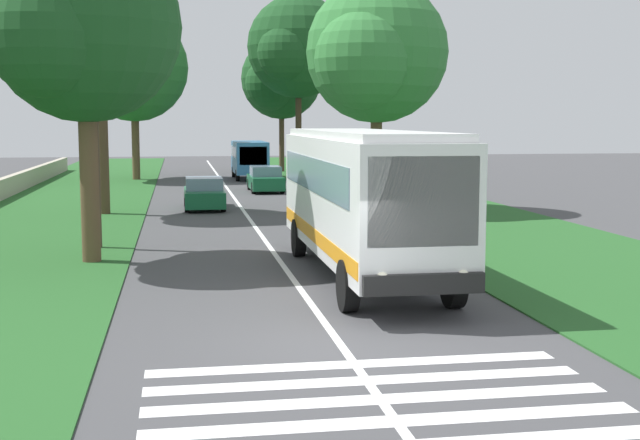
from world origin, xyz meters
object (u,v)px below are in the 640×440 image
(coach_bus, at_px, (362,193))
(roadside_tree_right_1, at_px, (279,81))
(trailing_car_0, at_px, (204,194))
(trailing_minibus_0, at_px, (249,156))
(roadside_tree_left_0, at_px, (96,15))
(roadside_tree_left_1, at_px, (130,71))
(roadside_tree_right_2, at_px, (296,49))
(trailing_car_1, at_px, (265,180))
(utility_pole, at_px, (95,123))
(roadside_tree_left_2, at_px, (80,32))
(roadside_tree_right_0, at_px, (373,55))

(coach_bus, xyz_separation_m, roadside_tree_right_1, (44.20, -3.12, 4.76))
(trailing_car_0, height_order, roadside_tree_right_1, roadside_tree_right_1)
(trailing_minibus_0, bearing_deg, trailing_car_0, 169.21)
(trailing_car_0, height_order, roadside_tree_left_0, roadside_tree_left_0)
(roadside_tree_left_0, height_order, roadside_tree_left_1, roadside_tree_left_0)
(trailing_minibus_0, distance_m, roadside_tree_right_2, 7.79)
(trailing_car_1, distance_m, roadside_tree_left_0, 15.16)
(roadside_tree_left_0, bearing_deg, roadside_tree_right_2, -29.33)
(roadside_tree_right_2, height_order, utility_pole, roadside_tree_right_2)
(utility_pole, bearing_deg, roadside_tree_left_2, 178.54)
(coach_bus, bearing_deg, roadside_tree_right_0, -13.88)
(trailing_car_1, xyz_separation_m, roadside_tree_left_2, (-22.81, 7.37, 5.73))
(roadside_tree_right_1, xyz_separation_m, utility_pole, (-38.25, 10.24, -3.02))
(coach_bus, height_order, trailing_car_1, coach_bus)
(coach_bus, distance_m, trailing_minibus_0, 36.47)
(trailing_minibus_0, height_order, utility_pole, utility_pole)
(roadside_tree_left_0, bearing_deg, coach_bus, -153.64)
(trailing_car_0, relative_size, roadside_tree_left_2, 0.47)
(roadside_tree_left_2, bearing_deg, trailing_car_0, -14.79)
(roadside_tree_right_2, bearing_deg, trailing_car_1, 162.01)
(roadside_tree_left_2, xyz_separation_m, roadside_tree_right_2, (32.27, -10.44, 2.25))
(roadside_tree_right_2, bearing_deg, coach_bus, 174.78)
(roadside_tree_right_1, bearing_deg, trailing_car_1, 170.75)
(roadside_tree_right_2, bearing_deg, roadside_tree_right_0, -178.39)
(trailing_car_0, relative_size, utility_pole, 0.58)
(coach_bus, bearing_deg, roadside_tree_left_1, 11.65)
(roadside_tree_left_1, bearing_deg, trailing_car_1, -143.85)
(roadside_tree_left_1, relative_size, utility_pole, 1.47)
(trailing_car_0, bearing_deg, roadside_tree_right_0, -104.92)
(roadside_tree_right_1, bearing_deg, coach_bus, 175.97)
(coach_bus, height_order, roadside_tree_right_1, roadside_tree_right_1)
(roadside_tree_left_0, height_order, utility_pole, roadside_tree_left_0)
(trailing_car_1, bearing_deg, trailing_minibus_0, 0.17)
(roadside_tree_left_0, distance_m, roadside_tree_right_0, 11.79)
(trailing_car_0, height_order, trailing_minibus_0, trailing_minibus_0)
(roadside_tree_left_0, relative_size, roadside_tree_right_1, 1.11)
(roadside_tree_left_2, bearing_deg, trailing_car_1, -17.90)
(roadside_tree_right_2, bearing_deg, trailing_minibus_0, 75.11)
(roadside_tree_left_1, distance_m, utility_pole, 31.05)
(trailing_car_0, distance_m, roadside_tree_left_2, 15.60)
(utility_pole, bearing_deg, roadside_tree_left_0, 4.29)
(roadside_tree_right_1, bearing_deg, trailing_car_0, 166.17)
(coach_bus, bearing_deg, roadside_tree_right_1, -4.03)
(trailing_car_1, bearing_deg, trailing_car_0, 157.36)
(trailing_car_1, bearing_deg, coach_bus, 179.60)
(trailing_car_0, distance_m, roadside_tree_left_0, 8.95)
(roadside_tree_left_2, height_order, roadside_tree_right_1, roadside_tree_right_1)
(coach_bus, relative_size, roadside_tree_right_1, 1.10)
(roadside_tree_left_0, height_order, roadside_tree_left_2, roadside_tree_left_0)
(roadside_tree_right_0, bearing_deg, roadside_tree_right_2, 1.61)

